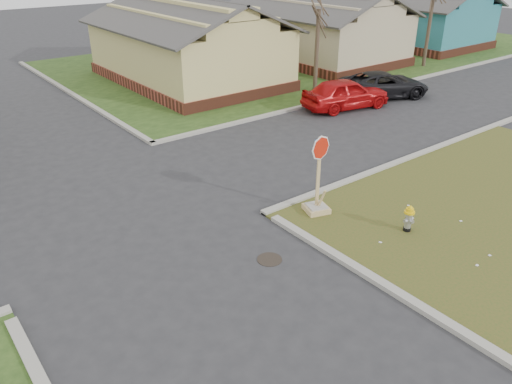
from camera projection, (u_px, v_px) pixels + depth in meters
ground at (184, 282)px, 11.78m from camera, size 120.00×120.00×0.00m
verge_far_right at (320, 52)px, 36.54m from camera, size 37.00×19.00×0.05m
curbs at (101, 204)px, 15.31m from camera, size 80.00×40.00×0.12m
manhole at (270, 259)px, 12.62m from camera, size 0.64×0.64×0.01m
side_house_yellow at (187, 42)px, 27.94m from camera, size 7.60×11.60×4.70m
side_house_tan at (316, 26)px, 33.41m from camera, size 7.60×11.60×4.70m
side_house_teal at (409, 14)px, 38.89m from camera, size 7.60×11.60×4.70m
tree_mid_right at (317, 52)px, 25.69m from camera, size 0.22×0.22×4.20m
tree_far_right at (429, 28)px, 31.25m from camera, size 0.22×0.22×4.76m
fire_hydrant at (409, 217)px, 13.62m from camera, size 0.29×0.29×0.77m
stop_sign at (317, 196)px, 14.57m from camera, size 0.68×0.66×2.38m
red_sedan at (346, 93)px, 23.85m from camera, size 4.57×2.54×1.47m
dark_pickup at (384, 85)px, 25.67m from camera, size 5.15×3.80×1.30m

